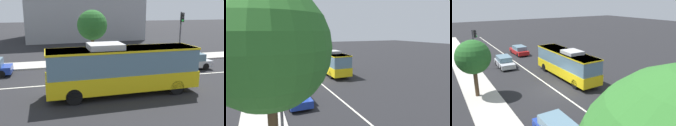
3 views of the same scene
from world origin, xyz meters
TOP-DOWN VIEW (x-y plane):
  - ground_plane at (0.00, 0.00)m, footprint 160.00×160.00m
  - sidewalk_kerb at (0.00, 6.67)m, footprint 80.00×2.99m
  - lane_centre_line at (0.00, 0.00)m, footprint 76.00×0.16m
  - transit_bus at (2.65, -2.99)m, footprint 10.04×2.65m
  - sedan_red at (16.22, -2.17)m, footprint 4.53×1.89m
  - sedan_silver at (10.56, 2.01)m, footprint 4.57×1.99m
  - traffic_light_mid_block at (11.62, 5.35)m, footprint 0.34×0.62m
  - street_tree_kerbside_left at (2.38, 7.02)m, footprint 3.11×3.11m

SIDE VIEW (x-z plane):
  - ground_plane at x=0.00m, z-range 0.00..0.00m
  - lane_centre_line at x=0.00m, z-range 0.00..0.01m
  - sidewalk_kerb at x=0.00m, z-range 0.00..0.14m
  - sedan_red at x=16.22m, z-range -0.01..1.46m
  - sedan_silver at x=10.56m, z-range -0.01..1.46m
  - transit_bus at x=2.65m, z-range 0.08..3.54m
  - traffic_light_mid_block at x=11.62m, z-range 0.96..6.16m
  - street_tree_kerbside_left at x=2.38m, z-range 1.14..6.59m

